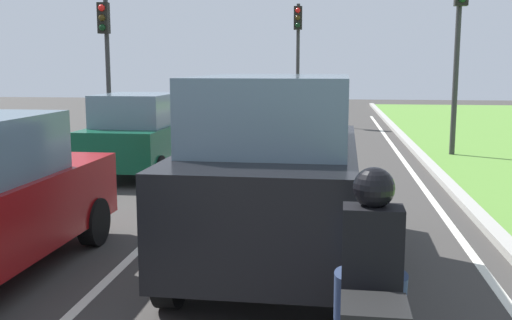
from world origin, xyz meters
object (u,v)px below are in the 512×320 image
at_px(car_hatchback_far, 140,134).
at_px(rider_person, 372,248).
at_px(traffic_light_far_median, 298,42).
at_px(traffic_light_near_right, 459,26).
at_px(car_suv_ahead, 275,169).
at_px(traffic_light_overhead_left, 106,44).

relative_size(car_hatchback_far, rider_person, 3.20).
bearing_deg(traffic_light_far_median, traffic_light_near_right, -60.80).
distance_m(car_suv_ahead, traffic_light_near_right, 10.13).
relative_size(rider_person, traffic_light_far_median, 0.24).
distance_m(car_hatchback_far, rider_person, 9.97).
relative_size(car_suv_ahead, rider_person, 3.90).
bearing_deg(traffic_light_near_right, traffic_light_overhead_left, 171.67).
xyz_separation_m(car_suv_ahead, car_hatchback_far, (-3.55, 5.76, -0.28)).
height_order(car_suv_ahead, traffic_light_near_right, traffic_light_near_right).
distance_m(rider_person, traffic_light_near_right, 12.76).
distance_m(traffic_light_near_right, traffic_light_overhead_left, 10.04).
xyz_separation_m(car_suv_ahead, traffic_light_far_median, (-0.74, 17.29, 2.13)).
bearing_deg(traffic_light_far_median, car_suv_ahead, -87.54).
relative_size(car_suv_ahead, traffic_light_near_right, 0.91).
bearing_deg(traffic_light_far_median, car_hatchback_far, -103.68).
xyz_separation_m(car_suv_ahead, rider_person, (0.95, -3.12, 0.02)).
bearing_deg(traffic_light_near_right, car_hatchback_far, -155.55).
distance_m(rider_person, traffic_light_overhead_left, 15.51).
height_order(car_hatchback_far, traffic_light_overhead_left, traffic_light_overhead_left).
bearing_deg(car_hatchback_far, traffic_light_overhead_left, 119.05).
bearing_deg(car_suv_ahead, traffic_light_near_right, 68.43).
xyz_separation_m(car_suv_ahead, traffic_light_overhead_left, (-6.10, 10.57, 1.84)).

